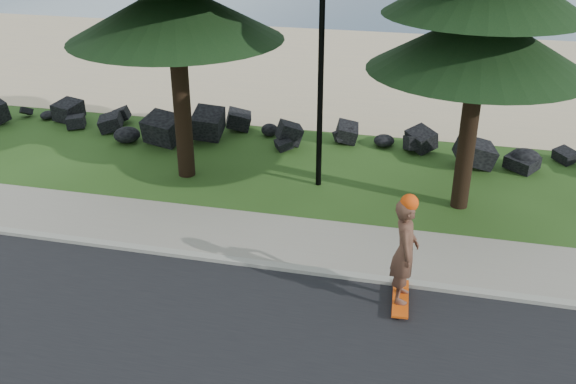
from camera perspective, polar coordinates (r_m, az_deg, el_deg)
name	(u,v)px	position (r m, az deg, el deg)	size (l,w,h in m)	color
ground	(290,247)	(13.67, 0.14, -4.88)	(160.00, 160.00, 0.00)	#254515
kerb	(279,267)	(12.90, -0.79, -6.69)	(160.00, 0.20, 0.10)	#A7A596
sidewalk	(292,240)	(13.82, 0.33, -4.33)	(160.00, 2.00, 0.08)	gray
beach_sand	(371,70)	(26.99, 7.37, 10.69)	(160.00, 15.00, 0.01)	beige
seawall_boulders	(334,150)	(18.60, 4.12, 3.75)	(60.00, 2.40, 1.10)	black
lamp_post	(322,20)	(15.14, 3.04, 14.98)	(0.25, 0.14, 8.14)	black
skateboarder	(405,251)	(11.54, 10.35, -5.22)	(0.51, 1.20, 2.21)	#F1510E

